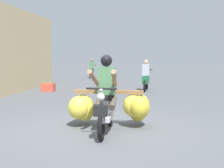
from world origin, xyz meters
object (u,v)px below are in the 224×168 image
at_px(motorbike_distant_ahead_left, 146,78).
at_px(motorbike_main_loaded, 108,105).
at_px(motorbike_distant_ahead_right, 92,70).
at_px(produce_crate, 48,87).

bearing_deg(motorbike_distant_ahead_left, motorbike_main_loaded, -95.87).
distance_m(motorbike_distant_ahead_left, motorbike_distant_ahead_right, 8.69).
xyz_separation_m(motorbike_distant_ahead_left, produce_crate, (-4.31, -0.71, -0.39)).
xyz_separation_m(motorbike_distant_ahead_right, produce_crate, (-0.36, -8.45, -0.39)).
distance_m(motorbike_distant_ahead_left, produce_crate, 4.39).
bearing_deg(motorbike_distant_ahead_right, produce_crate, -92.41).
relative_size(motorbike_main_loaded, motorbike_distant_ahead_left, 1.15).
bearing_deg(motorbike_main_loaded, motorbike_distant_ahead_left, 84.13).
relative_size(motorbike_main_loaded, produce_crate, 3.32).
height_order(motorbike_distant_ahead_left, produce_crate, motorbike_distant_ahead_left).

